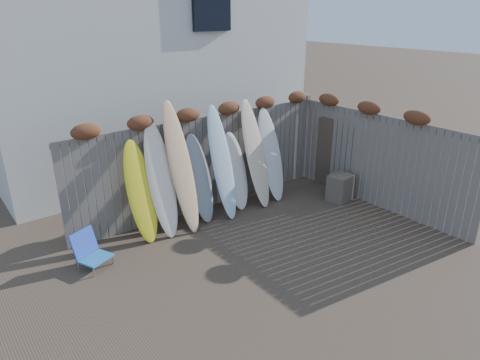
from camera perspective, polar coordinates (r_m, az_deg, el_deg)
ground at (r=7.77m, az=5.49°, el=-9.50°), size 80.00×80.00×0.00m
back_fence at (r=9.02m, az=-4.34°, el=3.41°), size 6.05×0.28×2.24m
right_fence at (r=9.57m, az=17.99°, el=3.20°), size 0.28×4.40×2.24m
house at (r=12.41m, az=-13.88°, el=17.43°), size 8.50×5.50×6.33m
beach_chair at (r=7.64m, az=-19.42°, el=-8.84°), size 0.63×0.64×0.62m
wooden_crate at (r=9.85m, az=13.21°, el=-1.00°), size 0.57×0.50×0.60m
lattice_panel at (r=10.33m, az=13.00°, el=3.26°), size 0.35×1.08×1.67m
surfboard_0 at (r=7.99m, az=-13.11°, el=-1.55°), size 0.53×0.68×1.86m
surfboard_1 at (r=8.08m, az=-10.49°, el=-0.05°), size 0.55×0.78×2.13m
surfboard_2 at (r=8.17m, az=-7.87°, el=1.65°), size 0.49×0.88×2.47m
surfboard_3 at (r=8.58m, az=-5.42°, el=0.20°), size 0.52×0.64×1.75m
surfboard_4 at (r=8.66m, az=-2.43°, el=2.33°), size 0.48×0.81×2.27m
surfboard_5 at (r=9.11m, az=-0.60°, el=1.18°), size 0.55×0.61×1.63m
surfboard_6 at (r=9.18m, az=2.06°, el=3.48°), size 0.54×0.82×2.27m
surfboard_7 at (r=9.55m, az=4.14°, el=3.38°), size 0.55×0.73×2.03m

